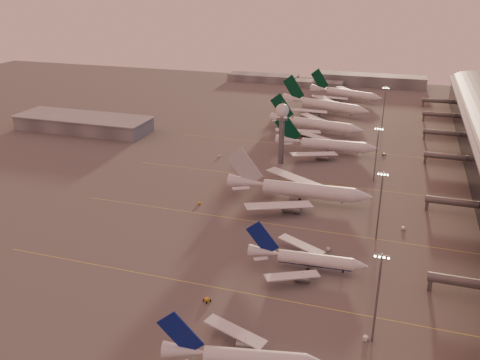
% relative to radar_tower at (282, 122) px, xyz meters
% --- Properties ---
extents(ground, '(700.00, 700.00, 0.00)m').
position_rel_radar_tower_xyz_m(ground, '(-5.00, -120.00, -20.95)').
color(ground, '#504E4E').
rests_on(ground, ground).
extents(taxiway_markings, '(180.00, 185.25, 0.02)m').
position_rel_radar_tower_xyz_m(taxiway_markings, '(25.00, -64.00, -20.94)').
color(taxiway_markings, '#D2C84A').
rests_on(taxiway_markings, ground).
extents(hangar, '(82.00, 27.00, 8.50)m').
position_rel_radar_tower_xyz_m(hangar, '(-125.00, 20.00, -16.63)').
color(hangar, slate).
rests_on(hangar, ground).
extents(radar_tower, '(6.40, 6.40, 31.10)m').
position_rel_radar_tower_xyz_m(radar_tower, '(0.00, 0.00, 0.00)').
color(radar_tower, '#5C5E64').
rests_on(radar_tower, ground).
extents(mast_a, '(3.60, 0.56, 25.00)m').
position_rel_radar_tower_xyz_m(mast_a, '(53.00, -120.00, -7.21)').
color(mast_a, '#5C5E64').
rests_on(mast_a, ground).
extents(mast_b, '(3.60, 0.56, 25.00)m').
position_rel_radar_tower_xyz_m(mast_b, '(50.00, -65.00, -7.21)').
color(mast_b, '#5C5E64').
rests_on(mast_b, ground).
extents(mast_c, '(3.60, 0.56, 25.00)m').
position_rel_radar_tower_xyz_m(mast_c, '(45.00, -10.00, -7.21)').
color(mast_c, '#5C5E64').
rests_on(mast_c, ground).
extents(mast_d, '(3.60, 0.56, 25.00)m').
position_rel_radar_tower_xyz_m(mast_d, '(43.00, 80.00, -7.21)').
color(mast_d, '#5C5E64').
rests_on(mast_d, ground).
extents(distant_horizon, '(165.00, 37.50, 9.00)m').
position_rel_radar_tower_xyz_m(distant_horizon, '(-2.38, 205.14, -17.06)').
color(distant_horizon, slate).
rests_on(distant_horizon, ground).
extents(narrowbody_near, '(38.27, 30.25, 15.11)m').
position_rel_radar_tower_xyz_m(narrowbody_near, '(25.47, -139.71, -17.89)').
color(narrowbody_near, silver).
rests_on(narrowbody_near, ground).
extents(narrowbody_mid, '(37.86, 30.16, 14.79)m').
position_rel_radar_tower_xyz_m(narrowbody_mid, '(30.76, -91.85, -17.96)').
color(narrowbody_mid, silver).
rests_on(narrowbody_mid, ground).
extents(widebody_white, '(59.44, 47.57, 20.90)m').
position_rel_radar_tower_xyz_m(widebody_white, '(17.60, -41.70, -17.33)').
color(widebody_white, silver).
rests_on(widebody_white, ground).
extents(greentail_a, '(53.49, 43.14, 19.42)m').
position_rel_radar_tower_xyz_m(greentail_a, '(18.65, 21.63, -17.52)').
color(greentail_a, silver).
rests_on(greentail_a, ground).
extents(greentail_b, '(57.11, 45.70, 20.93)m').
position_rel_radar_tower_xyz_m(greentail_b, '(6.68, 57.45, -17.25)').
color(greentail_b, silver).
rests_on(greentail_b, ground).
extents(greentail_c, '(61.67, 49.01, 23.22)m').
position_rel_radar_tower_xyz_m(greentail_c, '(4.23, 103.84, -16.85)').
color(greentail_c, silver).
rests_on(greentail_c, ground).
extents(greentail_d, '(55.72, 44.24, 21.08)m').
position_rel_radar_tower_xyz_m(greentail_d, '(12.51, 147.53, -17.23)').
color(greentail_d, silver).
rests_on(greentail_d, ground).
extents(gsv_catering_a, '(5.94, 3.52, 4.56)m').
position_rel_radar_tower_xyz_m(gsv_catering_a, '(51.65, -120.24, -18.67)').
color(gsv_catering_a, silver).
rests_on(gsv_catering_a, ground).
extents(gsv_tug_mid, '(4.41, 3.88, 1.08)m').
position_rel_radar_tower_xyz_m(gsv_tug_mid, '(7.69, -117.38, -20.39)').
color(gsv_tug_mid, orange).
rests_on(gsv_tug_mid, ground).
extents(gsv_truck_b, '(5.85, 2.29, 2.35)m').
position_rel_radar_tower_xyz_m(gsv_truck_b, '(35.99, -78.54, -19.75)').
color(gsv_truck_b, silver).
rests_on(gsv_truck_b, ground).
extents(gsv_truck_c, '(5.45, 3.85, 2.08)m').
position_rel_radar_tower_xyz_m(gsv_truck_c, '(-19.08, -57.15, -19.89)').
color(gsv_truck_c, orange).
rests_on(gsv_truck_c, ground).
extents(gsv_catering_b, '(5.48, 4.02, 4.11)m').
position_rel_radar_tower_xyz_m(gsv_catering_b, '(59.00, -54.50, -18.89)').
color(gsv_catering_b, silver).
rests_on(gsv_catering_b, ground).
extents(gsv_truck_d, '(2.23, 5.47, 2.18)m').
position_rel_radar_tower_xyz_m(gsv_truck_d, '(-31.69, -0.46, -19.84)').
color(gsv_truck_d, silver).
rests_on(gsv_truck_d, ground).
extents(gsv_tug_hangar, '(4.03, 3.65, 0.99)m').
position_rel_radar_tower_xyz_m(gsv_tug_hangar, '(47.29, 28.04, -20.44)').
color(gsv_tug_hangar, silver).
rests_on(gsv_tug_hangar, ground).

